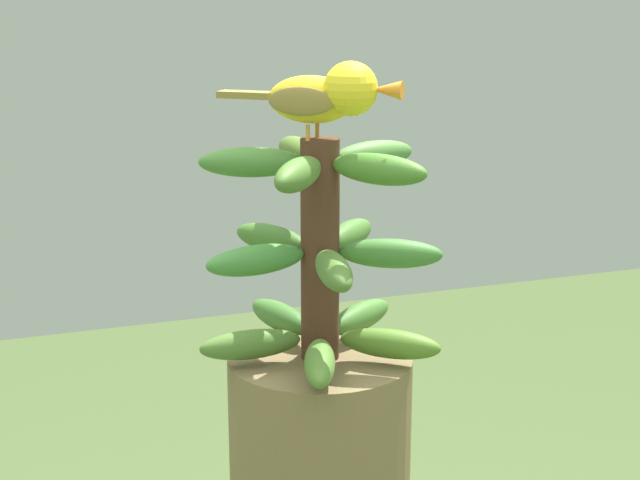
% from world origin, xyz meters
% --- Properties ---
extents(banana_bunch, '(0.29, 0.30, 0.27)m').
position_xyz_m(banana_bunch, '(0.00, 0.00, 1.48)').
color(banana_bunch, '#4C2D1E').
rests_on(banana_bunch, banana_tree).
extents(perched_bird, '(0.19, 0.16, 0.09)m').
position_xyz_m(perched_bird, '(0.01, -0.01, 1.67)').
color(perched_bird, '#C68933').
rests_on(perched_bird, banana_bunch).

